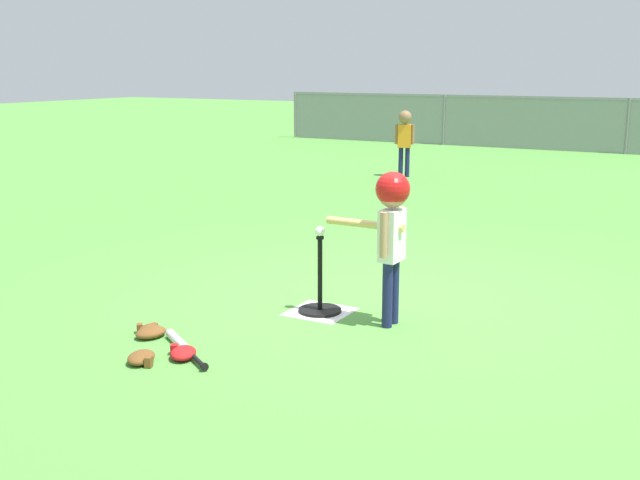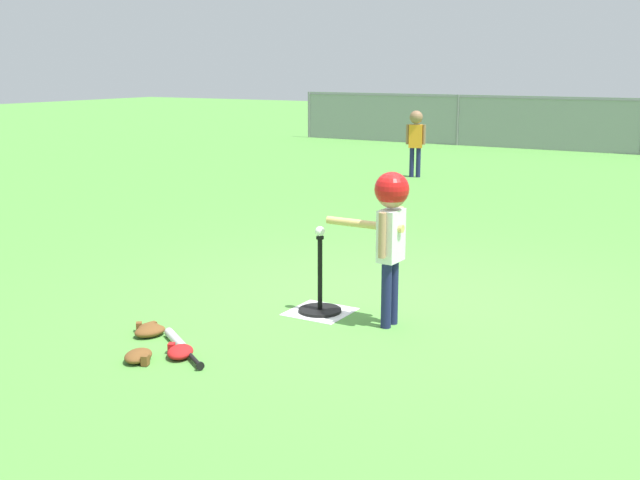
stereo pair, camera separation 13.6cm
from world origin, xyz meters
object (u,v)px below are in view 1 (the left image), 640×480
Objects in this scene: glove_by_plate at (142,358)px; glove_near_bats at (183,353)px; glove_tossed_aside at (150,330)px; spare_bat_silver at (181,344)px; batter_child at (391,217)px; batting_tee at (320,301)px; fielder_deep_left at (405,134)px; glove_outfield_drop at (151,332)px; baseball_on_tee at (320,231)px.

glove_by_plate is 0.25m from glove_near_bats.
spare_bat_silver is at bearing -15.68° from glove_tossed_aside.
batter_child is 4.16× the size of glove_by_plate.
batting_tee is 0.53× the size of fielder_deep_left.
glove_outfield_drop is at bearing 166.87° from spare_bat_silver.
glove_tossed_aside is (1.57, -8.04, -0.66)m from fielder_deep_left.
batting_tee is 0.53m from baseball_on_tee.
batting_tee reaches higher than glove_near_bats.
glove_tossed_aside reaches higher than spare_bat_silver.
glove_outfield_drop is at bearing -125.08° from batting_tee.
batting_tee is 2.26× the size of glove_outfield_drop.
batting_tee reaches higher than glove_tossed_aside.
baseball_on_tee is 0.12× the size of spare_bat_silver.
batting_tee reaches higher than glove_outfield_drop.
batter_child reaches higher than batting_tee.
fielder_deep_left is 4.03× the size of glove_near_bats.
glove_by_plate is at bearing -54.63° from glove_tossed_aside.
glove_near_bats is (-0.29, -1.24, -0.58)m from baseball_on_tee.
baseball_on_tee is 1.40m from glove_near_bats.
glove_near_bats is 0.52m from glove_tossed_aside.
glove_tossed_aside is (-0.46, 0.23, 0.00)m from glove_near_bats.
batter_child reaches higher than spare_bat_silver.
fielder_deep_left reaches higher than spare_bat_silver.
batting_tee reaches higher than spare_bat_silver.
glove_by_plate is at bearing -108.05° from baseball_on_tee.
fielder_deep_left is at bearing 101.04° from glove_tossed_aside.
glove_outfield_drop is (-1.30, -1.02, -0.74)m from batter_child.
glove_by_plate and glove_near_bats have the same top height.
batter_child reaches higher than glove_tossed_aside.
spare_bat_silver is at bearing 80.22° from glove_by_plate.
glove_near_bats is at bearing -103.36° from batting_tee.
spare_bat_silver is at bearing -76.74° from fielder_deep_left.
glove_by_plate is (-1.03, -1.41, -0.74)m from batter_child.
glove_near_bats is at bearing -103.36° from baseball_on_tee.
glove_tossed_aside is 0.04m from glove_outfield_drop.
batting_tee is 1.27m from glove_tossed_aside.
fielder_deep_left is 8.54m from glove_near_bats.
spare_bat_silver is (-0.41, -1.11, -0.58)m from baseball_on_tee.
glove_tossed_aside and glove_outfield_drop have the same top height.
fielder_deep_left is 4.24× the size of glove_outfield_drop.
baseball_on_tee is 0.07× the size of fielder_deep_left.
batting_tee is 1.27m from glove_outfield_drop.
fielder_deep_left is 8.22m from glove_tossed_aside.
glove_near_bats is 0.99× the size of glove_tossed_aside.
batter_child reaches higher than baseball_on_tee.
glove_outfield_drop reaches higher than spare_bat_silver.
glove_outfield_drop is (-0.43, 0.20, 0.00)m from glove_near_bats.
baseball_on_tee is 1.39m from glove_outfield_drop.
glove_near_bats is 1.05× the size of glove_outfield_drop.
fielder_deep_left is at bearing 112.35° from batter_child.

